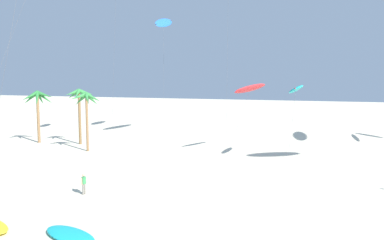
{
  "coord_description": "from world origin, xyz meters",
  "views": [
    {
      "loc": [
        10.15,
        -8.45,
        8.77
      ],
      "look_at": [
        0.86,
        17.41,
        5.87
      ],
      "focal_mm": 37.41,
      "sensor_mm": 36.0,
      "label": 1
    }
  ],
  "objects_px": {
    "palm_tree_0": "(37,100)",
    "person_foreground_walker": "(84,183)",
    "palm_tree_1": "(79,98)",
    "palm_tree_2": "(87,102)",
    "flying_kite_5": "(164,23)",
    "flying_kite_9": "(250,88)",
    "flying_kite_1": "(296,89)",
    "grounded_kite_2": "(70,235)"
  },
  "relations": [
    {
      "from": "flying_kite_1",
      "to": "grounded_kite_2",
      "type": "xyz_separation_m",
      "value": [
        -9.68,
        -24.1,
        -7.45
      ]
    },
    {
      "from": "palm_tree_0",
      "to": "grounded_kite_2",
      "type": "relative_size",
      "value": 1.68
    },
    {
      "from": "flying_kite_5",
      "to": "flying_kite_9",
      "type": "relative_size",
      "value": 2.17
    },
    {
      "from": "palm_tree_2",
      "to": "flying_kite_1",
      "type": "bearing_deg",
      "value": 3.32
    },
    {
      "from": "flying_kite_9",
      "to": "grounded_kite_2",
      "type": "distance_m",
      "value": 28.43
    },
    {
      "from": "flying_kite_5",
      "to": "palm_tree_1",
      "type": "bearing_deg",
      "value": -119.52
    },
    {
      "from": "palm_tree_0",
      "to": "flying_kite_5",
      "type": "distance_m",
      "value": 21.52
    },
    {
      "from": "palm_tree_2",
      "to": "flying_kite_1",
      "type": "height_order",
      "value": "flying_kite_1"
    },
    {
      "from": "palm_tree_1",
      "to": "person_foreground_walker",
      "type": "bearing_deg",
      "value": -54.07
    },
    {
      "from": "palm_tree_1",
      "to": "person_foreground_walker",
      "type": "relative_size",
      "value": 4.62
    },
    {
      "from": "palm_tree_2",
      "to": "flying_kite_9",
      "type": "bearing_deg",
      "value": 13.17
    },
    {
      "from": "palm_tree_0",
      "to": "palm_tree_1",
      "type": "height_order",
      "value": "palm_tree_1"
    },
    {
      "from": "palm_tree_1",
      "to": "flying_kite_1",
      "type": "distance_m",
      "value": 28.09
    },
    {
      "from": "grounded_kite_2",
      "to": "person_foreground_walker",
      "type": "bearing_deg",
      "value": 119.79
    },
    {
      "from": "flying_kite_5",
      "to": "flying_kite_9",
      "type": "height_order",
      "value": "flying_kite_5"
    },
    {
      "from": "palm_tree_2",
      "to": "palm_tree_1",
      "type": "bearing_deg",
      "value": 134.24
    },
    {
      "from": "flying_kite_5",
      "to": "grounded_kite_2",
      "type": "height_order",
      "value": "flying_kite_5"
    },
    {
      "from": "flying_kite_1",
      "to": "flying_kite_5",
      "type": "distance_m",
      "value": 27.39
    },
    {
      "from": "flying_kite_1",
      "to": "flying_kite_9",
      "type": "xyz_separation_m",
      "value": [
        -5.29,
        2.99,
        -0.03
      ]
    },
    {
      "from": "flying_kite_5",
      "to": "grounded_kite_2",
      "type": "bearing_deg",
      "value": -73.68
    },
    {
      "from": "grounded_kite_2",
      "to": "flying_kite_1",
      "type": "bearing_deg",
      "value": 68.13
    },
    {
      "from": "flying_kite_5",
      "to": "person_foreground_walker",
      "type": "relative_size",
      "value": 11.51
    },
    {
      "from": "palm_tree_0",
      "to": "person_foreground_walker",
      "type": "relative_size",
      "value": 4.44
    },
    {
      "from": "flying_kite_5",
      "to": "palm_tree_2",
      "type": "bearing_deg",
      "value": -100.41
    },
    {
      "from": "flying_kite_1",
      "to": "flying_kite_9",
      "type": "bearing_deg",
      "value": 150.54
    },
    {
      "from": "flying_kite_1",
      "to": "flying_kite_5",
      "type": "xyz_separation_m",
      "value": [
        -21.06,
        14.76,
        9.44
      ]
    },
    {
      "from": "palm_tree_0",
      "to": "grounded_kite_2",
      "type": "height_order",
      "value": "palm_tree_0"
    },
    {
      "from": "palm_tree_1",
      "to": "person_foreground_walker",
      "type": "xyz_separation_m",
      "value": [
        14.09,
        -19.45,
        -5.28
      ]
    },
    {
      "from": "palm_tree_1",
      "to": "flying_kite_1",
      "type": "xyz_separation_m",
      "value": [
        27.93,
        -2.62,
        1.47
      ]
    },
    {
      "from": "palm_tree_0",
      "to": "palm_tree_2",
      "type": "bearing_deg",
      "value": -17.53
    },
    {
      "from": "grounded_kite_2",
      "to": "palm_tree_0",
      "type": "bearing_deg",
      "value": 133.22
    },
    {
      "from": "palm_tree_1",
      "to": "flying_kite_5",
      "type": "xyz_separation_m",
      "value": [
        6.87,
        12.14,
        10.91
      ]
    },
    {
      "from": "palm_tree_0",
      "to": "flying_kite_1",
      "type": "bearing_deg",
      "value": -2.94
    },
    {
      "from": "palm_tree_1",
      "to": "palm_tree_2",
      "type": "height_order",
      "value": "palm_tree_1"
    },
    {
      "from": "grounded_kite_2",
      "to": "palm_tree_1",
      "type": "bearing_deg",
      "value": 124.34
    },
    {
      "from": "palm_tree_2",
      "to": "grounded_kite_2",
      "type": "distance_m",
      "value": 27.48
    },
    {
      "from": "palm_tree_0",
      "to": "palm_tree_2",
      "type": "distance_m",
      "value": 10.42
    },
    {
      "from": "palm_tree_2",
      "to": "flying_kite_5",
      "type": "distance_m",
      "value": 19.82
    },
    {
      "from": "flying_kite_9",
      "to": "grounded_kite_2",
      "type": "height_order",
      "value": "flying_kite_9"
    },
    {
      "from": "flying_kite_1",
      "to": "flying_kite_9",
      "type": "relative_size",
      "value": 0.97
    },
    {
      "from": "palm_tree_0",
      "to": "flying_kite_1",
      "type": "relative_size",
      "value": 0.86
    },
    {
      "from": "palm_tree_1",
      "to": "grounded_kite_2",
      "type": "height_order",
      "value": "palm_tree_1"
    }
  ]
}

